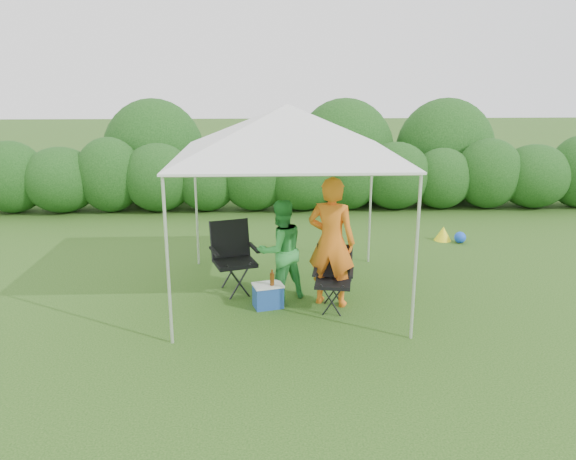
{
  "coord_description": "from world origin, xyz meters",
  "views": [
    {
      "loc": [
        -0.33,
        -7.4,
        3.24
      ],
      "look_at": [
        0.0,
        0.4,
        1.05
      ],
      "focal_mm": 35.0,
      "sensor_mm": 36.0,
      "label": 1
    }
  ],
  "objects_px": {
    "canopy": "(288,131)",
    "chair_right": "(333,274)",
    "man": "(331,242)",
    "woman": "(281,250)",
    "cooler": "(268,295)",
    "chair_left": "(233,252)"
  },
  "relations": [
    {
      "from": "cooler",
      "to": "woman",
      "type": "bearing_deg",
      "value": 44.3
    },
    {
      "from": "woman",
      "to": "canopy",
      "type": "bearing_deg",
      "value": -161.74
    },
    {
      "from": "chair_right",
      "to": "woman",
      "type": "bearing_deg",
      "value": 162.98
    },
    {
      "from": "man",
      "to": "cooler",
      "type": "relative_size",
      "value": 3.92
    },
    {
      "from": "canopy",
      "to": "chair_right",
      "type": "height_order",
      "value": "canopy"
    },
    {
      "from": "man",
      "to": "woman",
      "type": "distance_m",
      "value": 0.77
    },
    {
      "from": "chair_left",
      "to": "cooler",
      "type": "height_order",
      "value": "chair_left"
    },
    {
      "from": "chair_left",
      "to": "canopy",
      "type": "bearing_deg",
      "value": -34.68
    },
    {
      "from": "chair_left",
      "to": "man",
      "type": "height_order",
      "value": "man"
    },
    {
      "from": "canopy",
      "to": "cooler",
      "type": "xyz_separation_m",
      "value": [
        -0.3,
        -0.43,
        -2.29
      ]
    },
    {
      "from": "chair_right",
      "to": "cooler",
      "type": "height_order",
      "value": "chair_right"
    },
    {
      "from": "canopy",
      "to": "man",
      "type": "relative_size",
      "value": 1.66
    },
    {
      "from": "chair_left",
      "to": "woman",
      "type": "bearing_deg",
      "value": -44.09
    },
    {
      "from": "cooler",
      "to": "chair_right",
      "type": "bearing_deg",
      "value": -18.33
    },
    {
      "from": "chair_right",
      "to": "man",
      "type": "height_order",
      "value": "man"
    },
    {
      "from": "man",
      "to": "chair_left",
      "type": "bearing_deg",
      "value": -0.9
    },
    {
      "from": "chair_left",
      "to": "woman",
      "type": "xyz_separation_m",
      "value": [
        0.72,
        -0.36,
        0.14
      ]
    },
    {
      "from": "woman",
      "to": "cooler",
      "type": "xyz_separation_m",
      "value": [
        -0.19,
        -0.33,
        -0.57
      ]
    },
    {
      "from": "chair_right",
      "to": "cooler",
      "type": "relative_size",
      "value": 1.88
    },
    {
      "from": "canopy",
      "to": "cooler",
      "type": "relative_size",
      "value": 6.49
    },
    {
      "from": "canopy",
      "to": "cooler",
      "type": "bearing_deg",
      "value": -124.54
    },
    {
      "from": "chair_right",
      "to": "chair_left",
      "type": "bearing_deg",
      "value": 163.27
    }
  ]
}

